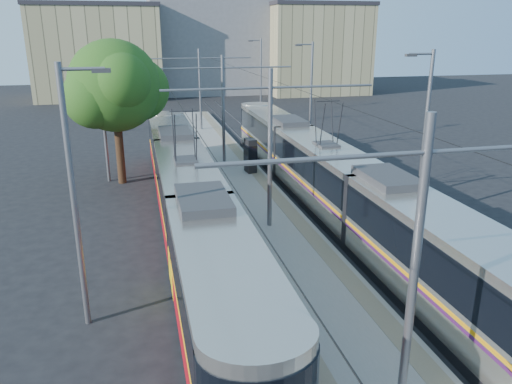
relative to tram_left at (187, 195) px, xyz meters
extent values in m
plane|color=black|center=(3.60, -8.92, -1.71)|extent=(160.00, 160.00, 0.00)
cube|color=gray|center=(3.60, 8.08, -1.56)|extent=(4.00, 50.00, 0.30)
cube|color=gray|center=(2.15, 8.08, -1.40)|extent=(0.70, 50.00, 0.01)
cube|color=gray|center=(5.05, 8.08, -1.40)|extent=(0.70, 50.00, 0.01)
cube|color=gray|center=(-0.72, 8.08, -1.69)|extent=(0.07, 70.00, 0.03)
cube|color=gray|center=(0.72, 8.08, -1.69)|extent=(0.07, 70.00, 0.03)
cube|color=gray|center=(6.48, 8.08, -1.69)|extent=(0.07, 70.00, 0.03)
cube|color=gray|center=(7.92, 8.08, -1.69)|extent=(0.07, 70.00, 0.03)
cube|color=black|center=(0.00, 0.00, -1.51)|extent=(2.30, 28.63, 0.40)
cube|color=#B4AEA5|center=(0.00, 0.00, 0.14)|extent=(2.40, 27.03, 2.90)
cube|color=black|center=(0.00, 0.00, 0.64)|extent=(2.43, 27.03, 1.30)
cube|color=#F89E0D|center=(0.00, 0.00, -0.26)|extent=(2.43, 27.03, 0.12)
cube|color=#A10914|center=(0.00, 0.00, -0.76)|extent=(2.42, 27.03, 1.10)
cube|color=#2D2D30|center=(0.00, 0.00, 1.74)|extent=(1.68, 3.00, 0.30)
cube|color=black|center=(7.20, 1.57, -1.51)|extent=(2.30, 31.81, 0.40)
cube|color=beige|center=(7.20, 1.57, 0.14)|extent=(2.40, 30.21, 2.90)
cube|color=black|center=(7.20, 1.57, 0.64)|extent=(2.43, 30.21, 1.30)
cube|color=orange|center=(7.20, 1.57, -0.26)|extent=(2.43, 30.21, 0.12)
cube|color=#411448|center=(7.20, 1.57, -0.41)|extent=(2.43, 30.21, 0.10)
cube|color=#2D2D30|center=(7.20, 1.57, 1.74)|extent=(1.68, 3.00, 0.30)
cylinder|color=slate|center=(3.60, -12.92, 2.09)|extent=(0.20, 0.20, 7.00)
cylinder|color=slate|center=(3.60, -12.92, 4.79)|extent=(9.20, 0.10, 0.10)
cylinder|color=slate|center=(3.60, -0.92, 2.09)|extent=(0.20, 0.20, 7.00)
cylinder|color=slate|center=(3.60, -0.92, 4.79)|extent=(9.20, 0.10, 0.10)
cylinder|color=slate|center=(3.60, 11.08, 2.09)|extent=(0.20, 0.20, 7.00)
cylinder|color=slate|center=(3.60, 11.08, 4.79)|extent=(9.20, 0.10, 0.10)
cylinder|color=slate|center=(3.60, 23.08, 2.09)|extent=(0.20, 0.20, 7.00)
cylinder|color=slate|center=(3.60, 23.08, 4.79)|extent=(9.20, 0.10, 0.10)
cylinder|color=black|center=(0.00, 8.08, 3.84)|extent=(0.02, 70.00, 0.02)
cylinder|color=black|center=(7.20, 8.08, 3.84)|extent=(0.02, 70.00, 0.02)
cylinder|color=slate|center=(-3.90, -6.92, 2.29)|extent=(0.18, 0.18, 8.00)
cube|color=#2D2D30|center=(-2.80, -6.92, 6.04)|extent=(0.50, 0.22, 0.12)
cylinder|color=slate|center=(-3.90, 9.08, 2.29)|extent=(0.18, 0.18, 8.00)
cube|color=#2D2D30|center=(-2.80, 9.08, 6.04)|extent=(0.50, 0.22, 0.12)
cylinder|color=slate|center=(-3.90, 25.08, 2.29)|extent=(0.18, 0.18, 8.00)
cube|color=#2D2D30|center=(-2.80, 25.08, 6.04)|extent=(0.50, 0.22, 0.12)
cylinder|color=slate|center=(11.10, -0.92, 2.29)|extent=(0.18, 0.18, 8.00)
cube|color=#2D2D30|center=(10.00, -0.92, 6.04)|extent=(0.50, 0.22, 0.12)
cylinder|color=slate|center=(11.10, 15.08, 2.29)|extent=(0.18, 0.18, 8.00)
cube|color=#2D2D30|center=(10.00, 15.08, 6.04)|extent=(0.50, 0.22, 0.12)
cylinder|color=slate|center=(11.10, 31.08, 2.29)|extent=(0.18, 0.18, 8.00)
cube|color=#2D2D30|center=(10.00, 31.08, 6.04)|extent=(0.50, 0.22, 0.12)
cube|color=black|center=(4.75, 8.07, -0.35)|extent=(0.66, 0.98, 2.11)
cube|color=black|center=(4.75, 8.07, -0.21)|extent=(0.70, 1.02, 1.10)
cylinder|color=#382314|center=(-3.10, 8.53, 0.04)|extent=(0.48, 0.48, 3.49)
sphere|color=#224814|center=(-3.10, 8.53, 4.07)|extent=(5.23, 5.23, 5.23)
sphere|color=#224814|center=(-1.80, 9.40, 3.74)|extent=(3.70, 3.70, 3.70)
cube|color=tan|center=(-6.40, 51.08, 4.13)|extent=(16.00, 12.00, 11.67)
cube|color=#262328|center=(-6.40, 51.08, 10.21)|extent=(16.32, 12.24, 0.50)
cube|color=slate|center=(9.60, 55.08, 6.47)|extent=(18.00, 14.00, 16.36)
cube|color=tan|center=(23.60, 49.08, 4.29)|extent=(14.00, 10.00, 12.00)
cube|color=#262328|center=(23.60, 49.08, 10.54)|extent=(14.28, 10.20, 0.50)
camera|label=1|loc=(-1.91, -21.47, 7.09)|focal=35.00mm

